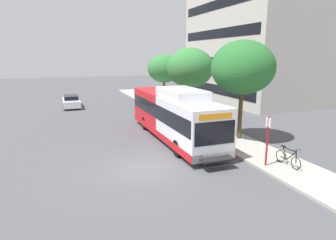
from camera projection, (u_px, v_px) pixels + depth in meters
ground_plane at (115, 132)px, 22.34m from camera, size 120.00×120.00×0.00m
sidewalk_curb at (208, 129)px, 22.92m from camera, size 3.00×56.00×0.14m
transit_bus at (174, 115)px, 20.13m from camera, size 2.58×12.25×3.65m
bus_stop_sign_pole at (267, 137)px, 14.86m from camera, size 0.10×0.36×2.60m
bicycle_parked at (288, 158)px, 15.04m from camera, size 0.52×1.76×1.02m
street_tree_near_stop at (243, 68)px, 19.09m from camera, size 4.19×4.19×6.60m
street_tree_mid_block at (190, 68)px, 27.80m from camera, size 4.47×4.47×6.32m
street_tree_far_block at (164, 69)px, 34.66m from camera, size 3.92×3.92×5.70m
parked_car_far_lane at (71, 101)px, 32.62m from camera, size 1.80×4.50×1.33m
lattice_comm_tower at (196, 29)px, 49.33m from camera, size 1.10×1.10×30.21m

